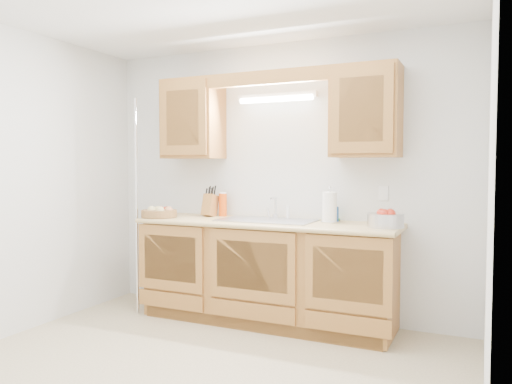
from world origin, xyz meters
The scene contains 17 objects.
room centered at (0.00, 0.00, 1.25)m, with size 3.52×3.50×2.50m.
base_cabinets centered at (0.00, 1.20, 0.44)m, with size 2.20×0.60×0.86m, color #A0642F.
countertop centered at (0.00, 1.19, 0.88)m, with size 2.30×0.63×0.04m, color tan.
upper_cabinet_left centered at (-0.83, 1.33, 1.83)m, with size 0.55×0.33×0.75m, color #A0642F.
upper_cabinet_right centered at (0.83, 1.33, 1.83)m, with size 0.55×0.33×0.75m, color #A0642F.
valance centered at (0.00, 1.19, 2.14)m, with size 2.20×0.05×0.12m, color #A0642F.
fluorescent_fixture centered at (0.00, 1.42, 2.00)m, with size 0.76×0.08×0.08m.
sink centered at (0.00, 1.21, 0.83)m, with size 0.84×0.46×0.36m.
wire_shelf_pole centered at (-1.20, 0.94, 1.00)m, with size 0.03×0.03×2.00m, color silver.
outlet_plate centered at (0.95, 1.49, 1.15)m, with size 0.08×0.01×0.12m, color white.
fruit_basket centered at (-1.03, 1.05, 0.95)m, with size 0.37×0.37×0.10m.
knife_block centered at (-0.65, 1.33, 1.01)m, with size 0.12×0.18×0.30m.
orange_canister centered at (-0.54, 1.39, 1.01)m, with size 0.08×0.08×0.23m.
soap_bottle centered at (0.54, 1.36, 1.00)m, with size 0.09×0.09×0.19m, color #2357B3.
sponge centered at (0.54, 1.44, 0.91)m, with size 0.11×0.08×0.02m.
paper_towel centered at (0.54, 1.29, 1.03)m, with size 0.15×0.15×0.31m.
apple_bowl centered at (1.03, 1.16, 0.96)m, with size 0.29×0.29×0.15m.
Camera 1 is at (1.73, -2.78, 1.38)m, focal length 35.00 mm.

